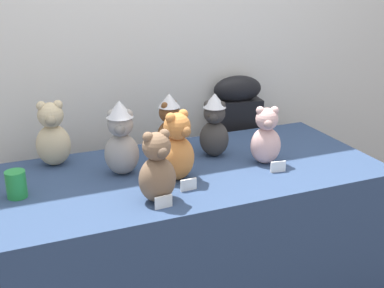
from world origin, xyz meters
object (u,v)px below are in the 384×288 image
object	(u,v)px
teddy_bear_mocha	(157,169)
party_cup_green	(16,184)
instrument_case	(235,159)
teddy_bear_sand	(53,136)
teddy_bear_chestnut	(170,125)
teddy_bear_ash	(121,139)
teddy_bear_charcoal	(214,126)
teddy_bear_ginger	(177,148)
display_table	(192,240)
teddy_bear_blush	(266,137)

from	to	relation	value
teddy_bear_mocha	party_cup_green	xyz separation A→B (m)	(-0.51, 0.25, -0.08)
instrument_case	teddy_bear_sand	world-z (taller)	teddy_bear_sand
teddy_bear_chestnut	teddy_bear_ash	world-z (taller)	teddy_bear_ash
teddy_bear_charcoal	teddy_bear_ginger	world-z (taller)	teddy_bear_charcoal
display_table	teddy_bear_ginger	bearing A→B (deg)	-142.26
display_table	teddy_bear_ginger	world-z (taller)	teddy_bear_ginger
teddy_bear_ginger	teddy_bear_ash	world-z (taller)	teddy_bear_ash
instrument_case	teddy_bear_blush	bearing A→B (deg)	-97.53
teddy_bear_blush	teddy_bear_sand	world-z (taller)	teddy_bear_sand
teddy_bear_mocha	teddy_bear_sand	distance (m)	0.62
teddy_bear_ginger	teddy_bear_sand	bearing A→B (deg)	119.46
display_table	teddy_bear_blush	bearing A→B (deg)	-10.40
teddy_bear_ash	party_cup_green	size ratio (longest dim) A/B	3.03
teddy_bear_mocha	teddy_bear_sand	size ratio (longest dim) A/B	0.96
teddy_bear_charcoal	teddy_bear_ginger	size ratio (longest dim) A/B	1.01
teddy_bear_blush	instrument_case	bearing A→B (deg)	97.67
teddy_bear_charcoal	teddy_bear_mocha	world-z (taller)	teddy_bear_charcoal
teddy_bear_ash	teddy_bear_ginger	bearing A→B (deg)	-17.42
teddy_bear_mocha	teddy_bear_ash	xyz separation A→B (m)	(-0.06, 0.31, 0.03)
display_table	teddy_bear_blush	size ratio (longest dim) A/B	6.26
teddy_bear_mocha	teddy_bear_chestnut	xyz separation A→B (m)	(0.22, 0.46, 0.01)
party_cup_green	display_table	bearing A→B (deg)	-0.42
instrument_case	teddy_bear_ash	distance (m)	1.00
teddy_bear_charcoal	teddy_bear_blush	size ratio (longest dim) A/B	1.13
display_table	teddy_bear_blush	world-z (taller)	teddy_bear_blush
teddy_bear_charcoal	teddy_bear_ash	size ratio (longest dim) A/B	0.92
teddy_bear_mocha	teddy_bear_chestnut	world-z (taller)	teddy_bear_chestnut
teddy_bear_sand	teddy_bear_charcoal	bearing A→B (deg)	-5.98
teddy_bear_mocha	teddy_bear_blush	bearing A→B (deg)	9.66
display_table	instrument_case	size ratio (longest dim) A/B	1.67
instrument_case	teddy_bear_blush	world-z (taller)	instrument_case
teddy_bear_charcoal	teddy_bear_mocha	bearing A→B (deg)	-107.57
teddy_bear_chestnut	teddy_bear_blush	bearing A→B (deg)	-68.91
display_table	party_cup_green	size ratio (longest dim) A/B	15.47
teddy_bear_mocha	teddy_bear_chestnut	size ratio (longest dim) A/B	0.97
teddy_bear_sand	teddy_bear_ginger	size ratio (longest dim) A/B	1.00
display_table	teddy_bear_ginger	size ratio (longest dim) A/B	5.60
display_table	teddy_bear_mocha	world-z (taller)	teddy_bear_mocha
teddy_bear_mocha	teddy_bear_ash	world-z (taller)	teddy_bear_ash
teddy_bear_chestnut	teddy_bear_ash	distance (m)	0.32
teddy_bear_charcoal	teddy_bear_ash	xyz separation A→B (m)	(-0.46, -0.04, 0.01)
display_table	teddy_bear_chestnut	size ratio (longest dim) A/B	5.68
teddy_bear_ash	teddy_bear_sand	bearing A→B (deg)	157.84
party_cup_green	teddy_bear_mocha	bearing A→B (deg)	-25.87
display_table	teddy_bear_charcoal	distance (m)	0.56
teddy_bear_chestnut	teddy_bear_sand	bearing A→B (deg)	141.54
teddy_bear_blush	teddy_bear_ginger	distance (m)	0.44
teddy_bear_blush	teddy_bear_mocha	bearing A→B (deg)	-140.48
teddy_bear_charcoal	teddy_bear_ash	bearing A→B (deg)	-143.37
teddy_bear_charcoal	teddy_bear_ginger	distance (m)	0.32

